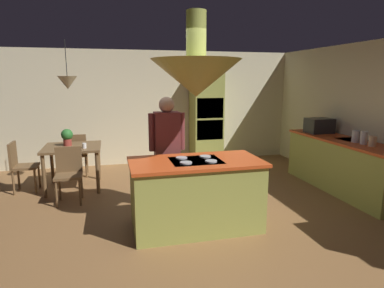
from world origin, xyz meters
TOP-DOWN VIEW (x-y plane):
  - ground at (0.00, 0.00)m, footprint 8.16×8.16m
  - wall_back at (0.00, 3.45)m, footprint 6.80×0.10m
  - wall_right at (3.25, 0.40)m, footprint 0.10×7.20m
  - kitchen_island at (0.00, -0.20)m, footprint 1.68×0.88m
  - counter_run_right at (2.84, 0.60)m, footprint 0.73×2.48m
  - oven_tower at (1.10, 3.04)m, footprint 0.66×0.62m
  - dining_table at (-1.70, 1.90)m, footprint 0.96×0.94m
  - person_at_island at (-0.25, 0.51)m, footprint 0.53×0.22m
  - range_hood at (0.00, -0.20)m, footprint 1.10×1.10m
  - pendant_light_over_table at (-1.70, 1.90)m, footprint 0.32×0.32m
  - chair_facing_island at (-1.70, 1.21)m, footprint 0.40×0.40m
  - chair_by_back_wall at (-1.70, 2.59)m, footprint 0.40×0.40m
  - chair_at_corner at (-2.56, 1.90)m, footprint 0.40×0.40m
  - potted_plant_on_table at (-1.78, 1.97)m, footprint 0.20×0.20m
  - cup_on_table at (-1.48, 1.66)m, footprint 0.07×0.07m
  - canister_flour at (2.84, -0.01)m, footprint 0.11×0.11m
  - canister_sugar at (2.84, 0.17)m, footprint 0.11×0.11m
  - canister_tea at (2.84, 0.35)m, footprint 0.12×0.12m
  - microwave_on_counter at (2.84, 1.33)m, footprint 0.46×0.36m

SIDE VIEW (x-z plane):
  - ground at x=0.00m, z-range 0.00..0.00m
  - kitchen_island at x=0.00m, z-range -0.01..0.92m
  - counter_run_right at x=2.84m, z-range 0.01..0.92m
  - chair_facing_island at x=-1.70m, z-range 0.07..0.94m
  - chair_by_back_wall at x=-1.70m, z-range 0.07..0.94m
  - chair_at_corner at x=-2.56m, z-range 0.07..0.94m
  - dining_table at x=-1.70m, z-range 0.28..1.04m
  - cup_on_table at x=-1.48m, z-range 0.76..0.85m
  - potted_plant_on_table at x=-1.78m, z-range 0.78..1.08m
  - person_at_island at x=-0.25m, z-range 0.12..1.80m
  - canister_flour at x=2.84m, z-range 0.91..1.07m
  - canister_tea at x=2.84m, z-range 0.91..1.10m
  - canister_sugar at x=2.84m, z-range 0.91..1.11m
  - microwave_on_counter at x=2.84m, z-range 0.91..1.19m
  - oven_tower at x=1.10m, z-range 0.00..2.12m
  - wall_back at x=0.00m, z-range 0.00..2.55m
  - wall_right at x=3.25m, z-range 0.00..2.55m
  - pendant_light_over_table at x=-1.70m, z-range 1.45..2.27m
  - range_hood at x=0.00m, z-range 1.46..2.46m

